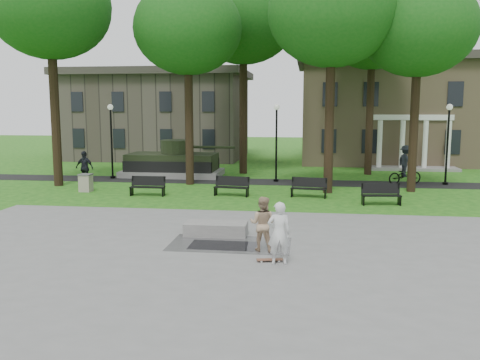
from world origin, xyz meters
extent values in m
plane|color=#195514|center=(0.00, 0.00, 0.00)|extent=(120.00, 120.00, 0.00)
cube|color=gray|center=(0.00, -5.00, 0.01)|extent=(22.00, 16.00, 0.02)
cube|color=black|center=(0.00, 12.00, 0.01)|extent=(44.00, 2.60, 0.01)
cube|color=#9E8460|center=(10.00, 26.00, 4.00)|extent=(16.00, 11.00, 8.00)
cube|color=#38332D|center=(10.00, 26.00, 8.30)|extent=(17.00, 12.00, 0.60)
cube|color=silver|center=(10.00, 20.50, 3.80)|extent=(6.00, 0.30, 0.40)
cube|color=#4C443D|center=(-11.00, 26.50, 3.60)|extent=(15.00, 10.00, 7.20)
cylinder|color=black|center=(-12.00, 9.00, 4.48)|extent=(0.52, 0.52, 8.96)
ellipsoid|color=#135213|center=(-12.00, 9.00, 10.08)|extent=(6.80, 6.80, 5.78)
cylinder|color=black|center=(-4.50, 10.50, 4.00)|extent=(0.48, 0.48, 8.00)
ellipsoid|color=#135213|center=(-4.50, 10.50, 9.00)|extent=(6.20, 6.20, 5.27)
cylinder|color=black|center=(3.50, 8.50, 4.16)|extent=(0.50, 0.50, 8.32)
ellipsoid|color=#135213|center=(3.50, 8.50, 9.36)|extent=(6.60, 6.60, 5.61)
cylinder|color=black|center=(8.00, 9.50, 3.84)|extent=(0.46, 0.46, 7.68)
ellipsoid|color=#135213|center=(8.00, 9.50, 8.64)|extent=(6.00, 6.00, 5.10)
cylinder|color=black|center=(-2.00, 16.00, 4.64)|extent=(0.54, 0.54, 9.28)
ellipsoid|color=#135213|center=(-2.00, 16.00, 10.44)|extent=(7.20, 7.20, 6.12)
cylinder|color=black|center=(6.50, 16.50, 4.32)|extent=(0.50, 0.50, 8.64)
ellipsoid|color=#135213|center=(6.50, 16.50, 9.72)|extent=(6.40, 6.40, 5.44)
cylinder|color=black|center=(-10.00, 12.30, 2.20)|extent=(0.12, 0.12, 4.40)
sphere|color=silver|center=(-10.00, 12.30, 4.55)|extent=(0.36, 0.36, 0.36)
cylinder|color=black|center=(-10.00, 12.30, 0.08)|extent=(0.32, 0.32, 0.16)
cylinder|color=black|center=(0.50, 12.30, 2.20)|extent=(0.12, 0.12, 4.40)
sphere|color=silver|center=(0.50, 12.30, 4.55)|extent=(0.36, 0.36, 0.36)
cylinder|color=black|center=(0.50, 12.30, 0.08)|extent=(0.32, 0.32, 0.16)
cylinder|color=black|center=(10.50, 12.30, 2.20)|extent=(0.12, 0.12, 4.40)
sphere|color=silver|center=(10.50, 12.30, 4.55)|extent=(0.36, 0.36, 0.36)
cylinder|color=black|center=(10.50, 12.30, 0.08)|extent=(0.32, 0.32, 0.16)
cube|color=gray|center=(-6.50, 14.00, 0.20)|extent=(6.50, 3.40, 0.40)
cube|color=#232C17|center=(-6.50, 14.00, 0.95)|extent=(5.80, 2.80, 1.10)
cube|color=black|center=(-6.50, 12.65, 0.75)|extent=(5.80, 0.35, 0.70)
cube|color=black|center=(-6.50, 15.35, 0.75)|extent=(5.80, 0.35, 0.70)
cylinder|color=#232C17|center=(-6.20, 14.00, 1.95)|extent=(2.10, 2.10, 0.90)
cylinder|color=#232C17|center=(-3.90, 14.00, 1.95)|extent=(3.20, 0.18, 0.18)
cube|color=black|center=(-0.32, -2.67, 0.02)|extent=(2.20, 1.20, 0.00)
cube|color=gray|center=(-0.80, -1.31, 0.24)|extent=(2.21, 1.03, 0.45)
cube|color=brown|center=(1.34, -4.23, 0.06)|extent=(0.80, 0.37, 0.07)
imported|color=silver|center=(1.61, -4.45, 0.94)|extent=(0.71, 0.51, 1.84)
imported|color=tan|center=(1.01, -3.09, 0.89)|extent=(0.96, 0.81, 1.74)
imported|color=black|center=(-10.64, 9.56, 1.00)|extent=(1.24, 0.70, 1.99)
imported|color=black|center=(8.16, 12.21, 0.56)|extent=(2.26, 1.53, 1.12)
imported|color=black|center=(8.16, 12.21, 1.38)|extent=(1.11, 1.38, 1.87)
cube|color=black|center=(-5.77, 6.31, 0.45)|extent=(1.80, 0.46, 0.05)
cube|color=black|center=(-5.77, 6.53, 0.75)|extent=(1.80, 0.16, 0.50)
cube|color=black|center=(-6.62, 6.31, 0.23)|extent=(0.06, 0.45, 0.45)
cube|color=black|center=(-4.92, 6.31, 0.23)|extent=(0.06, 0.45, 0.45)
cube|color=black|center=(-1.46, 6.80, 0.45)|extent=(1.84, 0.68, 0.05)
cube|color=black|center=(-1.46, 7.02, 0.75)|extent=(1.80, 0.38, 0.50)
cube|color=black|center=(-2.31, 6.80, 0.23)|extent=(0.12, 0.45, 0.45)
cube|color=black|center=(-0.61, 6.80, 0.23)|extent=(0.12, 0.45, 0.45)
cube|color=black|center=(2.48, 6.90, 0.45)|extent=(1.85, 0.70, 0.05)
cube|color=black|center=(2.48, 7.12, 0.75)|extent=(1.80, 0.40, 0.50)
cube|color=black|center=(1.63, 6.90, 0.23)|extent=(0.12, 0.45, 0.45)
cube|color=black|center=(3.33, 6.90, 0.23)|extent=(0.12, 0.45, 0.45)
cube|color=black|center=(5.84, 5.32, 0.45)|extent=(1.84, 0.65, 0.05)
cube|color=black|center=(5.84, 5.54, 0.75)|extent=(1.81, 0.36, 0.50)
cube|color=black|center=(4.99, 5.32, 0.23)|extent=(0.11, 0.45, 0.45)
cube|color=black|center=(6.69, 5.32, 0.23)|extent=(0.11, 0.45, 0.45)
cube|color=gray|center=(-9.50, 7.18, 0.45)|extent=(0.61, 0.61, 0.90)
cube|color=#4C4C4C|center=(-9.50, 7.18, 0.93)|extent=(0.67, 0.67, 0.06)
camera|label=1|loc=(2.36, -18.67, 4.51)|focal=38.00mm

